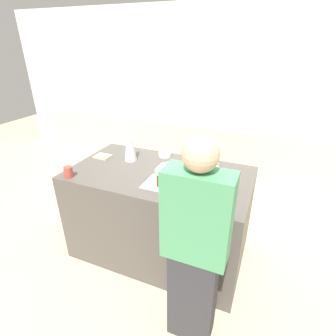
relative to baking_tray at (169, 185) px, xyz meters
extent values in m
plane|color=#C6B28E|center=(-0.18, 0.20, -0.95)|extent=(12.00, 12.00, 0.00)
cube|color=white|center=(-0.18, 2.43, 0.35)|extent=(8.00, 0.05, 2.60)
cube|color=beige|center=(-0.18, 2.10, -0.49)|extent=(6.00, 0.60, 0.92)
cube|color=#514C47|center=(-0.18, 0.20, -0.48)|extent=(1.72, 0.96, 0.95)
cube|color=silver|center=(0.00, 0.00, 0.00)|extent=(0.43, 0.28, 0.01)
cube|color=#5B2D14|center=(0.00, 0.00, 0.06)|extent=(0.16, 0.14, 0.11)
cube|color=white|center=(0.00, 0.00, 0.14)|extent=(0.18, 0.16, 0.05)
cylinder|color=#5B2D14|center=(0.04, 0.02, 0.20)|extent=(0.02, 0.02, 0.06)
cone|color=silver|center=(-0.57, 0.34, 0.20)|extent=(0.13, 0.13, 0.41)
cylinder|color=white|center=(-0.28, 0.57, 0.02)|extent=(0.14, 0.14, 0.04)
cylinder|color=yellow|center=(-0.28, 0.57, 0.03)|extent=(0.11, 0.11, 0.01)
cylinder|color=silver|center=(0.26, 0.51, 0.02)|extent=(0.11, 0.11, 0.05)
cylinder|color=yellow|center=(0.26, 0.51, 0.04)|extent=(0.09, 0.09, 0.01)
cylinder|color=white|center=(0.05, 0.52, 0.02)|extent=(0.12, 0.12, 0.05)
cylinder|color=orange|center=(0.05, 0.52, 0.04)|extent=(0.09, 0.09, 0.01)
cylinder|color=silver|center=(-0.13, 0.35, 0.01)|extent=(0.10, 0.10, 0.04)
cylinder|color=brown|center=(-0.13, 0.35, 0.03)|extent=(0.08, 0.08, 0.01)
cylinder|color=white|center=(0.29, 0.33, 0.01)|extent=(0.09, 0.09, 0.04)
cylinder|color=brown|center=(0.29, 0.33, 0.03)|extent=(0.08, 0.08, 0.01)
cube|color=#CCB78C|center=(-0.88, 0.29, 0.01)|extent=(0.17, 0.13, 0.02)
cylinder|color=#B24238|center=(-0.90, -0.20, 0.05)|extent=(0.08, 0.08, 0.10)
cube|color=#333338|center=(0.41, -0.53, -0.56)|extent=(0.33, 0.18, 0.79)
cube|color=#4C9966|center=(0.41, -0.53, 0.15)|extent=(0.43, 0.19, 0.62)
sphere|color=#DBAD89|center=(0.41, -0.53, 0.56)|extent=(0.21, 0.21, 0.21)
cylinder|color=#DBAD89|center=(0.41, -0.32, 0.28)|extent=(0.07, 0.43, 0.07)
camera|label=1|loc=(0.75, -1.81, 1.12)|focal=28.00mm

